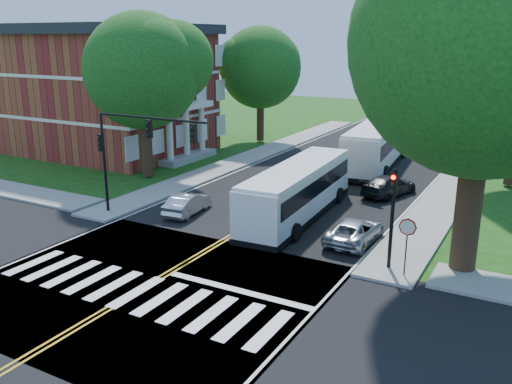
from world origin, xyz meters
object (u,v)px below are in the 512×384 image
Objects in this scene: bus_lead at (298,190)px; bus_follow at (377,144)px; suv at (355,231)px; dark_sedan at (389,185)px; signal_nw at (134,142)px; signal_ne at (393,206)px; hatchback at (188,203)px.

bus_follow reaches higher than bus_lead.
bus_follow is 16.88m from suv.
dark_sedan is (-0.85, 8.94, 0.05)m from suv.
bus_lead is 2.71× the size of suv.
signal_nw is 16.21m from dark_sedan.
bus_lead is at bearing 83.65° from bus_follow.
bus_lead is 14.27m from bus_follow.
signal_ne is 4.21m from suv.
signal_ne is 19.98m from bus_follow.
hatchback is at bearing 50.71° from signal_nw.
dark_sedan is at bearing -118.74° from bus_lead.
hatchback is 0.86× the size of suv.
signal_nw is 4.69m from hatchback.
signal_ne is (14.06, 0.01, -1.41)m from signal_nw.
bus_lead reaches higher than dark_sedan.
hatchback is at bearing 19.93° from bus_lead.
signal_nw is 1.62× the size of signal_ne.
suv is at bearing 133.36° from signal_ne.
signal_ne is 8.10m from bus_lead.
signal_ne is 0.34× the size of bus_follow.
signal_nw is 1.92× the size of hatchback.
signal_nw is 1.66× the size of suv.
signal_nw reaches higher than bus_follow.
bus_follow reaches higher than hatchback.
bus_follow is 2.96× the size of dark_sedan.
dark_sedan is (3.09, -7.44, -1.12)m from bus_follow.
signal_nw is 1.61× the size of dark_sedan.
signal_nw is 14.13m from signal_ne.
signal_ne is at bearing 0.05° from signal_nw.
signal_ne is at bearing 123.58° from dark_sedan.
suv is at bearing 97.83° from bus_follow.
signal_ne is at bearing 102.83° from bus_follow.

